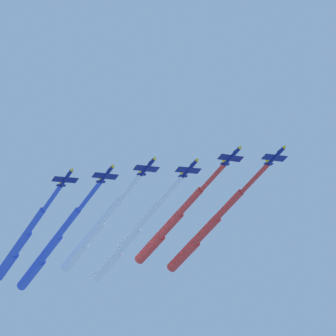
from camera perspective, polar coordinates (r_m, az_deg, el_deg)
jet_lead at (r=279.07m, az=2.45°, el=-4.46°), size 59.29×45.68×4.34m
jet_port_inner at (r=280.37m, az=-0.00°, el=-4.07°), size 55.33×43.55×4.32m
jet_starboard_inner at (r=283.83m, az=-2.95°, el=-5.15°), size 59.27×46.74×4.40m
jet_port_mid at (r=286.84m, az=-5.32°, el=-4.67°), size 55.68×44.73×4.37m
jet_starboard_mid at (r=294.78m, az=-8.25°, el=-5.67°), size 62.91×50.11×4.34m
jet_port_outer at (r=295.06m, az=-10.14°, el=-5.25°), size 56.06×43.91×4.38m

